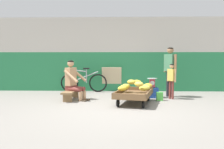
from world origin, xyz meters
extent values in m
plane|color=gray|center=(0.00, 0.00, 0.00)|extent=(80.00, 80.00, 0.00)
cube|color=#287F4C|center=(0.00, 3.38, 0.71)|extent=(16.00, 0.30, 1.41)
cube|color=beige|center=(0.00, 3.38, 2.04)|extent=(16.00, 0.30, 1.25)
cube|color=brown|center=(0.51, 0.87, 0.23)|extent=(1.16, 1.60, 0.05)
cube|color=brown|center=(0.12, 0.97, 0.31)|extent=(0.39, 1.41, 0.10)
cube|color=brown|center=(0.90, 0.78, 0.31)|extent=(0.39, 1.41, 0.10)
cube|color=brown|center=(0.68, 1.55, 0.31)|extent=(0.82, 0.24, 0.10)
cube|color=brown|center=(0.34, 0.19, 0.31)|extent=(0.82, 0.24, 0.10)
cylinder|color=black|center=(0.33, 1.44, 0.09)|extent=(0.09, 0.19, 0.18)
cylinder|color=black|center=(0.94, 1.29, 0.09)|extent=(0.09, 0.19, 0.18)
cylinder|color=black|center=(0.08, 0.46, 0.09)|extent=(0.09, 0.19, 0.18)
cylinder|color=black|center=(0.69, 0.31, 0.09)|extent=(0.09, 0.19, 0.18)
ellipsoid|color=gold|center=(0.19, 0.68, 0.42)|extent=(0.29, 0.25, 0.13)
ellipsoid|color=yellow|center=(0.81, 0.88, 0.42)|extent=(0.26, 0.21, 0.13)
ellipsoid|color=yellow|center=(0.87, 1.19, 0.42)|extent=(0.29, 0.25, 0.13)
ellipsoid|color=gold|center=(0.94, 1.36, 0.42)|extent=(0.30, 0.28, 0.13)
ellipsoid|color=gold|center=(0.26, 1.03, 0.42)|extent=(0.26, 0.21, 0.13)
ellipsoid|color=gold|center=(0.74, 0.72, 0.42)|extent=(0.26, 0.21, 0.13)
ellipsoid|color=yellow|center=(0.30, 1.19, 0.42)|extent=(0.28, 0.24, 0.13)
ellipsoid|color=yellow|center=(0.61, 0.55, 0.56)|extent=(0.30, 0.28, 0.13)
ellipsoid|color=gold|center=(0.45, 1.04, 0.56)|extent=(0.28, 0.24, 0.13)
ellipsoid|color=gold|center=(0.59, 1.12, 0.54)|extent=(0.26, 0.21, 0.13)
cube|color=olive|center=(-1.29, 1.43, 0.24)|extent=(0.36, 1.12, 0.05)
cube|color=olive|center=(-1.27, 1.82, 0.11)|extent=(0.24, 0.09, 0.22)
cube|color=olive|center=(-1.31, 1.05, 0.11)|extent=(0.24, 0.09, 0.22)
cylinder|color=tan|center=(-0.89, 1.34, 0.14)|extent=(0.10, 0.10, 0.27)
cube|color=#4C3D2D|center=(-0.83, 1.31, 0.02)|extent=(0.24, 0.18, 0.04)
cylinder|color=brown|center=(-1.07, 1.43, 0.32)|extent=(0.42, 0.29, 0.13)
cylinder|color=tan|center=(-0.97, 1.18, 0.14)|extent=(0.10, 0.10, 0.27)
cube|color=#4C3D2D|center=(-0.91, 1.15, 0.02)|extent=(0.24, 0.18, 0.04)
cylinder|color=brown|center=(-1.15, 1.26, 0.32)|extent=(0.42, 0.29, 0.13)
cube|color=brown|center=(-1.29, 1.43, 0.34)|extent=(0.32, 0.35, 0.14)
cube|color=tan|center=(-1.29, 1.43, 0.67)|extent=(0.30, 0.37, 0.52)
cylinder|color=tan|center=(-1.06, 1.54, 0.70)|extent=(0.46, 0.27, 0.36)
cylinder|color=tan|center=(-1.23, 1.18, 0.70)|extent=(0.46, 0.27, 0.36)
sphere|color=tan|center=(-1.29, 1.43, 1.05)|extent=(0.19, 0.19, 0.19)
ellipsoid|color=black|center=(-1.29, 1.43, 1.10)|extent=(0.17, 0.17, 0.09)
cube|color=#234CA8|center=(1.11, 1.84, 0.15)|extent=(0.36, 0.28, 0.30)
cylinder|color=#28282D|center=(1.11, 1.84, 0.32)|extent=(0.20, 0.20, 0.03)
cube|color=#C6384C|center=(1.11, 1.84, 0.45)|extent=(0.16, 0.10, 0.24)
cylinder|color=white|center=(1.11, 1.79, 0.45)|extent=(0.13, 0.01, 0.13)
cylinder|color=#B2B5BA|center=(1.11, 1.84, 0.58)|extent=(0.30, 0.30, 0.01)
torus|color=black|center=(-1.66, 3.02, 0.32)|extent=(0.64, 0.08, 0.64)
torus|color=black|center=(-0.64, 2.98, 0.32)|extent=(0.64, 0.08, 0.64)
cylinder|color=#9EA0A5|center=(-1.15, 3.00, 0.52)|extent=(1.03, 0.08, 0.43)
cylinder|color=#9EA0A5|center=(-1.05, 3.00, 0.56)|extent=(0.04, 0.04, 0.48)
cylinder|color=#9EA0A5|center=(-1.36, 3.01, 0.76)|extent=(0.62, 0.06, 0.12)
cube|color=black|center=(-1.05, 3.00, 0.83)|extent=(0.20, 0.11, 0.05)
cylinder|color=black|center=(-1.66, 3.02, 0.78)|extent=(0.05, 0.48, 0.03)
cube|color=#C6B289|center=(-0.16, 3.20, 0.43)|extent=(0.70, 0.26, 0.88)
cylinder|color=#232328|center=(1.73, 1.94, 0.40)|extent=(0.10, 0.10, 0.80)
cylinder|color=#232328|center=(1.63, 2.07, 0.40)|extent=(0.10, 0.10, 0.80)
cube|color=#427A56|center=(1.68, 2.00, 1.06)|extent=(0.35, 0.38, 0.52)
cylinder|color=#9E704C|center=(1.80, 1.83, 1.04)|extent=(0.07, 0.07, 0.56)
cylinder|color=#9E704C|center=(1.56, 2.18, 1.04)|extent=(0.07, 0.07, 0.56)
sphere|color=#9E704C|center=(1.68, 2.00, 1.44)|extent=(0.19, 0.19, 0.19)
ellipsoid|color=black|center=(1.68, 2.00, 1.49)|extent=(0.17, 0.17, 0.09)
cylinder|color=brown|center=(1.68, 1.57, 0.27)|extent=(0.07, 0.07, 0.53)
cylinder|color=brown|center=(1.61, 1.66, 0.27)|extent=(0.07, 0.07, 0.53)
cube|color=gold|center=(1.64, 1.62, 0.71)|extent=(0.23, 0.25, 0.35)
cylinder|color=tan|center=(1.73, 1.50, 0.69)|extent=(0.05, 0.05, 0.37)
cylinder|color=tan|center=(1.56, 1.73, 0.69)|extent=(0.05, 0.05, 0.37)
sphere|color=tan|center=(1.64, 1.62, 0.97)|extent=(0.13, 0.13, 0.13)
ellipsoid|color=black|center=(1.64, 1.62, 1.00)|extent=(0.12, 0.12, 0.06)
cube|color=green|center=(1.26, 1.33, 0.12)|extent=(0.18, 0.12, 0.24)
camera|label=1|loc=(0.12, -5.47, 1.22)|focal=38.67mm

